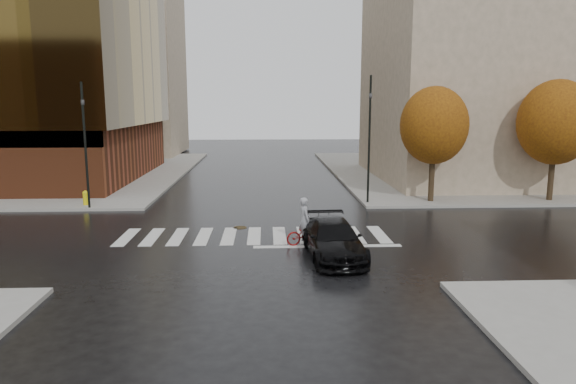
% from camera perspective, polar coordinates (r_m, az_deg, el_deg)
% --- Properties ---
extents(ground, '(120.00, 120.00, 0.00)m').
position_cam_1_polar(ground, '(21.99, -3.80, -5.21)').
color(ground, black).
rests_on(ground, ground).
extents(sidewalk_nw, '(30.00, 30.00, 0.15)m').
position_cam_1_polar(sidewalk_nw, '(47.74, -29.29, 1.83)').
color(sidewalk_nw, gray).
rests_on(sidewalk_nw, ground).
extents(sidewalk_ne, '(30.00, 30.00, 0.15)m').
position_cam_1_polar(sidewalk_ne, '(47.27, 23.22, 2.23)').
color(sidewalk_ne, gray).
rests_on(sidewalk_ne, ground).
extents(crosswalk, '(12.00, 3.00, 0.01)m').
position_cam_1_polar(crosswalk, '(22.47, -3.77, -4.87)').
color(crosswalk, silver).
rests_on(crosswalk, ground).
extents(building_ne_tan, '(16.00, 16.00, 18.00)m').
position_cam_1_polar(building_ne_tan, '(41.77, 21.41, 13.94)').
color(building_ne_tan, gray).
rests_on(building_ne_tan, sidewalk_ne).
extents(building_nw_far, '(14.00, 12.00, 20.00)m').
position_cam_1_polar(building_nw_far, '(60.69, -18.83, 13.56)').
color(building_nw_far, gray).
rests_on(building_nw_far, sidewalk_nw).
extents(tree_ne_a, '(3.80, 3.80, 6.50)m').
position_cam_1_polar(tree_ne_a, '(30.18, 15.93, 7.11)').
color(tree_ne_a, black).
rests_on(tree_ne_a, sidewalk_ne).
extents(tree_ne_b, '(4.20, 4.20, 6.89)m').
position_cam_1_polar(tree_ne_b, '(33.05, 27.62, 6.87)').
color(tree_ne_b, black).
rests_on(tree_ne_b, sidewalk_ne).
extents(sedan, '(2.21, 4.84, 1.37)m').
position_cam_1_polar(sedan, '(19.31, 5.07, -5.26)').
color(sedan, black).
rests_on(sedan, ground).
extents(cyclist, '(1.82, 1.02, 1.96)m').
position_cam_1_polar(cyclist, '(20.91, 2.02, -4.09)').
color(cyclist, maroon).
rests_on(cyclist, ground).
extents(traffic_light_nw, '(0.21, 0.19, 6.65)m').
position_cam_1_polar(traffic_light_nw, '(29.19, -21.65, 5.56)').
color(traffic_light_nw, black).
rests_on(traffic_light_nw, sidewalk_nw).
extents(traffic_light_ne, '(0.18, 0.20, 7.06)m').
position_cam_1_polar(traffic_light_ne, '(29.03, 9.04, 6.65)').
color(traffic_light_ne, black).
rests_on(traffic_light_ne, sidewalk_ne).
extents(fire_hydrant, '(0.29, 0.29, 0.81)m').
position_cam_1_polar(fire_hydrant, '(30.40, -21.59, -0.52)').
color(fire_hydrant, '#D7C60C').
rests_on(fire_hydrant, sidewalk_nw).
extents(manhole, '(0.77, 0.77, 0.01)m').
position_cam_1_polar(manhole, '(23.95, -5.36, -3.96)').
color(manhole, '#3D2E15').
rests_on(manhole, ground).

